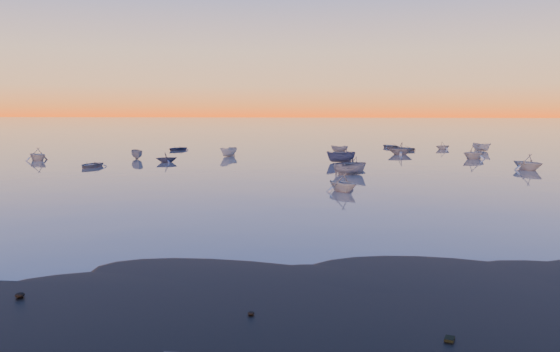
# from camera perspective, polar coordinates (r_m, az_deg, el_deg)

# --- Properties ---
(ground) EXTENTS (600.00, 600.00, 0.00)m
(ground) POSITION_cam_1_polar(r_m,az_deg,el_deg) (125.58, 2.12, 3.65)
(ground) COLOR #6E635B
(ground) RESTS_ON ground
(mud_lobes) EXTENTS (140.00, 6.00, 0.07)m
(mud_lobes) POSITION_cam_1_polar(r_m,az_deg,el_deg) (26.33, -10.88, -9.90)
(mud_lobes) COLOR black
(mud_lobes) RESTS_ON ground
(moored_fleet) EXTENTS (124.00, 58.00, 1.20)m
(moored_fleet) POSITION_cam_1_polar(r_m,az_deg,el_deg) (78.84, 0.14, 1.58)
(moored_fleet) COLOR beige
(moored_fleet) RESTS_ON ground
(boat_near_center) EXTENTS (2.11, 4.04, 1.34)m
(boat_near_center) POSITION_cam_1_polar(r_m,az_deg,el_deg) (63.60, 7.27, 0.17)
(boat_near_center) COLOR slate
(boat_near_center) RESTS_ON ground
(boat_near_right) EXTENTS (3.91, 3.71, 1.30)m
(boat_near_right) POSITION_cam_1_polar(r_m,az_deg,el_deg) (50.67, 6.53, -1.60)
(boat_near_right) COLOR beige
(boat_near_right) RESTS_ON ground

